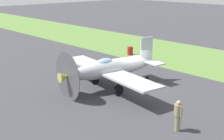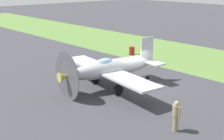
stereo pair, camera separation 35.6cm
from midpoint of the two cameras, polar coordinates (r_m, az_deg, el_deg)
The scene contains 5 objects.
ground_plane at distance 24.38m, azimuth 4.94°, elevation -2.87°, with size 160.00×160.00×0.00m, color #38383D.
grass_verge at distance 32.95m, azimuth 17.72°, elevation 1.41°, with size 120.00×11.00×0.01m, color #567A38.
airplane_lead at distance 23.33m, azimuth -0.77°, elevation 0.28°, with size 10.39×8.26×3.68m.
ground_crew_chief at distance 17.32m, azimuth 11.16°, elevation -7.94°, with size 0.61×0.38×1.73m.
fuel_drum at distance 34.23m, azimuth 2.98°, elevation 3.44°, with size 0.60×0.60×0.90m, color maroon.
Camera 1 is at (-15.26, 17.35, 7.82)m, focal length 50.97 mm.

